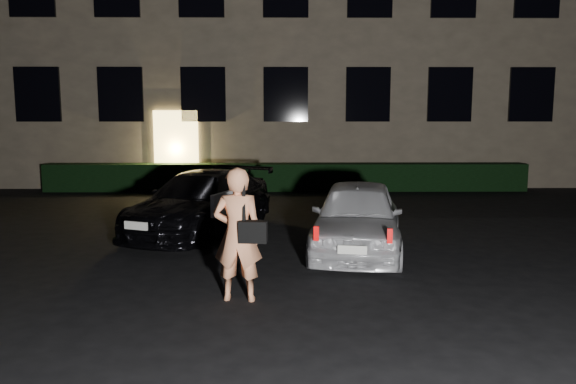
{
  "coord_description": "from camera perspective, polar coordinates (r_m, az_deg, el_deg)",
  "views": [
    {
      "loc": [
        -0.14,
        -7.01,
        2.39
      ],
      "look_at": [
        -0.04,
        2.0,
        1.13
      ],
      "focal_mm": 35.0,
      "sensor_mm": 36.0,
      "label": 1
    }
  ],
  "objects": [
    {
      "name": "ground",
      "position": [
        7.41,
        0.48,
        -10.89
      ],
      "size": [
        80.0,
        80.0,
        0.0
      ],
      "primitive_type": "plane",
      "color": "black",
      "rests_on": "ground"
    },
    {
      "name": "building",
      "position": [
        22.29,
        -0.32,
        17.25
      ],
      "size": [
        20.0,
        8.11,
        12.0
      ],
      "color": "brown",
      "rests_on": "ground"
    },
    {
      "name": "hedge",
      "position": [
        17.62,
        -0.21,
        1.53
      ],
      "size": [
        15.0,
        0.7,
        0.85
      ],
      "primitive_type": "cube",
      "color": "black",
      "rests_on": "ground"
    },
    {
      "name": "sedan",
      "position": [
        11.54,
        -8.82,
        -1.02
      ],
      "size": [
        3.15,
        4.55,
        1.22
      ],
      "rotation": [
        0.0,
        0.0,
        -0.38
      ],
      "color": "black",
      "rests_on": "ground"
    },
    {
      "name": "hatch",
      "position": [
        9.79,
        7.07,
        -2.5
      ],
      "size": [
        2.09,
        3.88,
        1.25
      ],
      "rotation": [
        0.0,
        0.0,
        -0.17
      ],
      "color": "silver",
      "rests_on": "ground"
    },
    {
      "name": "man",
      "position": [
        7.2,
        -5.09,
        -4.3
      ],
      "size": [
        0.72,
        0.47,
        1.73
      ],
      "rotation": [
        0.0,
        0.0,
        3.06
      ],
      "color": "#E58F62",
      "rests_on": "ground"
    }
  ]
}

